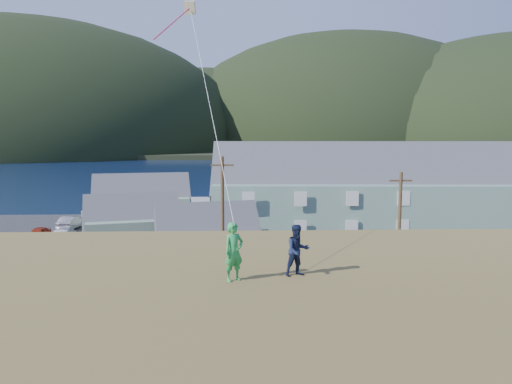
% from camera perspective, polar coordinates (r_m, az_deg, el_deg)
% --- Properties ---
extents(ground, '(900.00, 900.00, 0.00)m').
position_cam_1_polar(ground, '(34.76, -5.07, -12.08)').
color(ground, '#0A1638').
rests_on(ground, ground).
extents(grass_strip, '(110.00, 8.00, 0.10)m').
position_cam_1_polar(grass_strip, '(32.86, -5.26, -13.12)').
color(grass_strip, '#4C3D19').
rests_on(grass_strip, ground).
extents(waterfront_lot, '(72.00, 36.00, 0.12)m').
position_cam_1_polar(waterfront_lot, '(51.11, -4.06, -5.82)').
color(waterfront_lot, '#28282B').
rests_on(waterfront_lot, ground).
extents(wharf, '(26.00, 14.00, 0.90)m').
position_cam_1_polar(wharf, '(74.04, -8.08, -1.61)').
color(wharf, gray).
rests_on(wharf, ground).
extents(far_shore, '(900.00, 320.00, 2.00)m').
position_cam_1_polar(far_shore, '(362.98, -2.30, 5.23)').
color(far_shore, black).
rests_on(far_shore, ground).
extents(far_hills, '(760.00, 265.00, 143.00)m').
position_cam_1_polar(far_hills, '(314.16, 4.18, 5.14)').
color(far_hills, black).
rests_on(far_hills, ground).
extents(lodge, '(35.67, 11.56, 12.39)m').
position_cam_1_polar(lodge, '(54.55, 13.87, -0.19)').
color(lodge, slate).
rests_on(lodge, waterfront_lot).
extents(shed_palegreen_near, '(9.98, 7.47, 6.48)m').
position_cam_1_polar(shed_palegreen_near, '(49.38, -13.93, -3.62)').
color(shed_palegreen_near, slate).
rests_on(shed_palegreen_near, waterfront_lot).
extents(shed_white, '(9.29, 7.11, 6.66)m').
position_cam_1_polar(shed_white, '(41.04, -5.53, -5.42)').
color(shed_white, silver).
rests_on(shed_white, waterfront_lot).
extents(shed_palegreen_far, '(12.40, 8.47, 7.68)m').
position_cam_1_polar(shed_palegreen_far, '(61.41, -12.91, -1.12)').
color(shed_palegreen_far, gray).
rests_on(shed_palegreen_far, waterfront_lot).
extents(utility_poles, '(32.26, 0.24, 9.48)m').
position_cam_1_polar(utility_poles, '(35.17, -8.08, -4.14)').
color(utility_poles, '#47331E').
rests_on(utility_poles, waterfront_lot).
extents(parked_cars, '(25.41, 12.79, 1.58)m').
position_cam_1_polar(parked_cars, '(56.32, -13.78, -3.98)').
color(parked_cars, navy).
rests_on(parked_cars, waterfront_lot).
extents(kite_flyer_green, '(0.71, 0.65, 1.62)m').
position_cam_1_polar(kite_flyer_green, '(13.73, -2.56, -6.84)').
color(kite_flyer_green, green).
rests_on(kite_flyer_green, hillside).
extents(kite_flyer_navy, '(0.85, 0.75, 1.47)m').
position_cam_1_polar(kite_flyer_navy, '(14.23, 4.77, -6.67)').
color(kite_flyer_navy, '#161E3E').
rests_on(kite_flyer_navy, hillside).
extents(kite_rig, '(1.62, 4.91, 12.36)m').
position_cam_1_polar(kite_rig, '(22.98, -7.78, 19.64)').
color(kite_rig, beige).
rests_on(kite_rig, ground).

